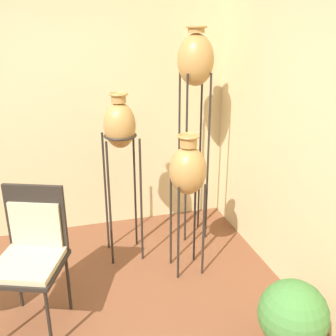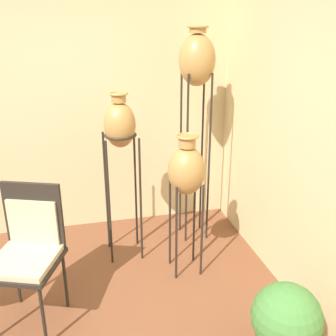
{
  "view_description": "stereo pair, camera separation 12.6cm",
  "coord_description": "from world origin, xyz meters",
  "px_view_note": "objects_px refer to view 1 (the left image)",
  "views": [
    {
      "loc": [
        0.27,
        -1.92,
        2.09
      ],
      "look_at": [
        1.16,
        1.24,
        0.86
      ],
      "focal_mm": 42.0,
      "sensor_mm": 36.0,
      "label": 1
    },
    {
      "loc": [
        0.39,
        -1.95,
        2.09
      ],
      "look_at": [
        1.16,
        1.24,
        0.86
      ],
      "focal_mm": 42.0,
      "sensor_mm": 36.0,
      "label": 2
    }
  ],
  "objects_px": {
    "chair": "(31,249)",
    "vase_stand_medium": "(120,129)",
    "potted_plant": "(292,319)",
    "vase_stand_tall": "(196,64)",
    "vase_stand_short": "(188,171)"
  },
  "relations": [
    {
      "from": "vase_stand_short",
      "to": "potted_plant",
      "type": "distance_m",
      "value": 1.33
    },
    {
      "from": "vase_stand_tall",
      "to": "chair",
      "type": "bearing_deg",
      "value": -149.92
    },
    {
      "from": "chair",
      "to": "vase_stand_medium",
      "type": "bearing_deg",
      "value": 63.08
    },
    {
      "from": "potted_plant",
      "to": "chair",
      "type": "bearing_deg",
      "value": 152.22
    },
    {
      "from": "vase_stand_tall",
      "to": "vase_stand_short",
      "type": "bearing_deg",
      "value": -113.6
    },
    {
      "from": "chair",
      "to": "potted_plant",
      "type": "relative_size",
      "value": 1.8
    },
    {
      "from": "vase_stand_tall",
      "to": "vase_stand_medium",
      "type": "relative_size",
      "value": 1.34
    },
    {
      "from": "vase_stand_medium",
      "to": "chair",
      "type": "height_order",
      "value": "vase_stand_medium"
    },
    {
      "from": "vase_stand_tall",
      "to": "vase_stand_short",
      "type": "relative_size",
      "value": 1.65
    },
    {
      "from": "vase_stand_medium",
      "to": "vase_stand_short",
      "type": "bearing_deg",
      "value": -39.08
    },
    {
      "from": "potted_plant",
      "to": "vase_stand_tall",
      "type": "bearing_deg",
      "value": 92.82
    },
    {
      "from": "vase_stand_tall",
      "to": "potted_plant",
      "type": "relative_size",
      "value": 3.59
    },
    {
      "from": "vase_stand_short",
      "to": "potted_plant",
      "type": "xyz_separation_m",
      "value": [
        0.33,
        -1.13,
        -0.63
      ]
    },
    {
      "from": "vase_stand_tall",
      "to": "vase_stand_medium",
      "type": "bearing_deg",
      "value": -166.38
    },
    {
      "from": "potted_plant",
      "to": "vase_stand_medium",
      "type": "bearing_deg",
      "value": 118.19
    }
  ]
}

